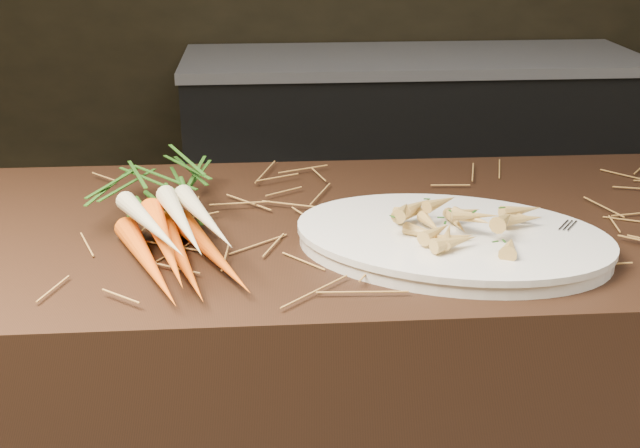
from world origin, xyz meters
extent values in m
cube|color=black|center=(0.00, 0.30, 0.45)|extent=(2.40, 0.70, 0.90)
cube|color=black|center=(0.30, 2.18, 0.40)|extent=(1.80, 0.60, 0.80)
cube|color=#99999E|center=(0.30, 2.18, 0.82)|extent=(1.82, 0.62, 0.04)
cone|color=#CD4A08|center=(-0.48, 0.12, 0.92)|extent=(0.14, 0.30, 0.04)
cone|color=#CD4A08|center=(-0.43, 0.13, 0.92)|extent=(0.12, 0.30, 0.04)
cone|color=#CD4A08|center=(-0.38, 0.14, 0.92)|extent=(0.15, 0.29, 0.04)
cone|color=#CD4A08|center=(-0.45, 0.11, 0.95)|extent=(0.11, 0.30, 0.04)
cone|color=#CBBD8F|center=(-0.47, 0.13, 0.97)|extent=(0.15, 0.27, 0.05)
cone|color=#CBBD8F|center=(-0.43, 0.13, 0.98)|extent=(0.11, 0.28, 0.04)
cone|color=#CBBD8F|center=(-0.39, 0.15, 0.97)|extent=(0.12, 0.28, 0.05)
ellipsoid|color=#2F6920|center=(-0.51, 0.38, 0.95)|extent=(0.25, 0.30, 0.10)
cube|color=silver|center=(0.15, 0.09, 0.93)|extent=(0.13, 0.16, 0.00)
camera|label=1|loc=(-0.30, -0.98, 1.42)|focal=45.00mm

